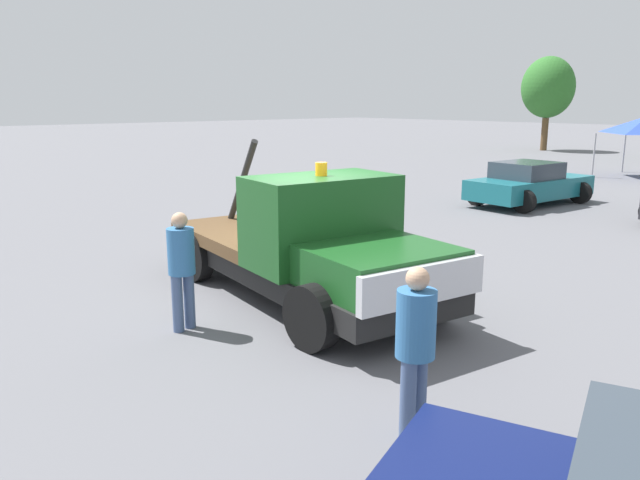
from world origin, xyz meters
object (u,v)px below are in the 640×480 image
tree_right (548,88)px  person_at_hood (182,263)px  parked_car_teal (529,184)px  person_near_truck (415,341)px  tow_truck (311,248)px

tree_right → person_at_hood: bearing=-68.1°
parked_car_teal → tree_right: (-11.04, 20.49, 3.34)m
person_near_truck → tree_right: bearing=-73.0°
person_at_hood → tree_right: (-13.67, 34.00, 3.02)m
person_near_truck → person_at_hood: bearing=-7.6°
parked_car_teal → tree_right: 23.51m
parked_car_teal → tow_truck: bearing=-161.3°
tow_truck → person_at_hood: tow_truck is taller
tow_truck → person_at_hood: bearing=-89.5°
person_at_hood → tow_truck: bearing=-106.9°
tow_truck → person_near_truck: 4.21m
person_near_truck → parked_car_teal: bearing=-74.1°
person_at_hood → parked_car_teal: 13.77m
person_near_truck → tree_right: (-17.69, 33.79, 3.01)m
person_near_truck → parked_car_teal: (-6.66, 13.30, -0.33)m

